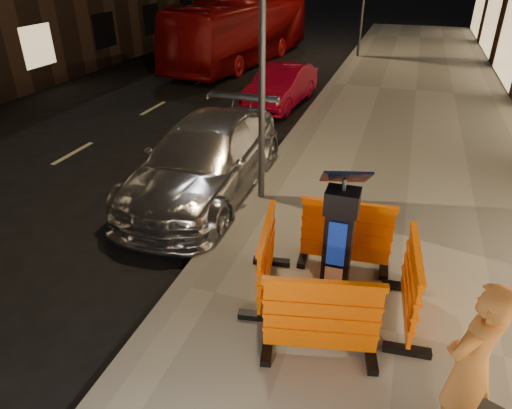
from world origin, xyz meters
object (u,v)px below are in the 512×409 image
(barrier_front, at_px, (321,319))
(car_silver, at_px, (207,192))
(parking_kiosk, at_px, (338,244))
(barrier_back, at_px, (346,234))
(barrier_bldgside, at_px, (410,285))
(bus_doubledecker, at_px, (243,63))
(car_red, at_px, (281,105))
(barrier_kerbside, at_px, (266,258))
(man, at_px, (471,366))

(barrier_front, xyz_separation_m, car_silver, (-3.09, 3.74, -0.69))
(parking_kiosk, relative_size, barrier_front, 1.40)
(barrier_front, bearing_deg, car_silver, 117.40)
(barrier_back, xyz_separation_m, barrier_bldgside, (0.95, -0.95, 0.00))
(barrier_front, relative_size, barrier_back, 1.00)
(car_silver, bearing_deg, parking_kiosk, -42.98)
(barrier_bldgside, height_order, bus_doubledecker, bus_doubledecker)
(car_red, bearing_deg, barrier_kerbside, -71.12)
(man, bearing_deg, barrier_back, -107.66)
(barrier_kerbside, xyz_separation_m, barrier_bldgside, (1.90, -0.00, 0.00))
(barrier_kerbside, relative_size, car_red, 0.36)
(car_silver, bearing_deg, bus_doubledecker, 105.55)
(car_red, bearing_deg, barrier_bldgside, -60.77)
(parking_kiosk, distance_m, car_silver, 4.31)
(barrier_front, xyz_separation_m, car_red, (-3.32, 10.26, -0.69))
(parking_kiosk, relative_size, barrier_kerbside, 1.40)
(barrier_kerbside, height_order, car_silver, barrier_kerbside)
(barrier_back, distance_m, car_red, 9.02)
(barrier_bldgside, xyz_separation_m, car_red, (-4.27, 9.31, -0.69))
(car_silver, distance_m, man, 6.37)
(barrier_back, bearing_deg, parking_kiosk, -94.15)
(barrier_kerbside, distance_m, car_silver, 3.58)
(man, bearing_deg, barrier_kerbside, -80.63)
(bus_doubledecker, bearing_deg, barrier_front, -60.95)
(barrier_front, distance_m, car_red, 10.81)
(barrier_kerbside, bearing_deg, barrier_back, -54.15)
(barrier_front, height_order, car_red, barrier_front)
(barrier_kerbside, height_order, bus_doubledecker, bus_doubledecker)
(barrier_front, xyz_separation_m, barrier_kerbside, (-0.95, 0.95, 0.00))
(barrier_bldgside, bearing_deg, bus_doubledecker, 21.66)
(barrier_kerbside, xyz_separation_m, bus_doubledecker, (-5.83, 15.29, -0.69))
(barrier_bldgside, bearing_deg, car_silver, 50.21)
(barrier_kerbside, bearing_deg, car_red, 5.12)
(parking_kiosk, bearing_deg, bus_doubledecker, 106.76)
(parking_kiosk, xyz_separation_m, barrier_back, (0.00, 0.95, -0.43))
(car_silver, xyz_separation_m, bus_doubledecker, (-3.69, 12.50, 0.00))
(barrier_kerbside, bearing_deg, barrier_front, -144.15)
(barrier_back, xyz_separation_m, barrier_kerbside, (-0.95, -0.95, 0.00))
(barrier_bldgside, height_order, car_red, barrier_bldgside)
(parking_kiosk, height_order, car_red, parking_kiosk)
(parking_kiosk, distance_m, barrier_back, 1.04)
(bus_doubledecker, bearing_deg, barrier_kerbside, -62.74)
(car_red, bearing_deg, car_silver, -83.37)
(bus_doubledecker, height_order, man, man)
(barrier_back, height_order, barrier_bldgside, same)
(parking_kiosk, height_order, bus_doubledecker, parking_kiosk)
(barrier_front, height_order, bus_doubledecker, bus_doubledecker)
(barrier_bldgside, relative_size, bus_doubledecker, 0.14)
(barrier_bldgside, distance_m, car_silver, 4.96)
(parking_kiosk, xyz_separation_m, barrier_bldgside, (0.95, -0.00, -0.43))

